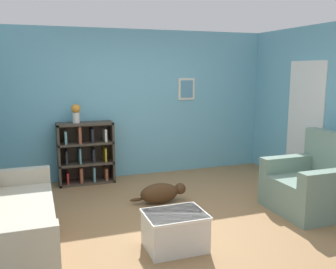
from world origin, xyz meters
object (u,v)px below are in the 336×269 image
couch (6,226)px  recliner_chair (313,185)px  vase (76,112)px  dog (161,193)px  coffee_table (175,230)px  bookshelf (86,153)px

couch → recliner_chair: bearing=-1.0°
recliner_chair → vase: (-2.88, 2.33, 0.85)m
dog → coffee_table: bearing=-102.5°
coffee_table → dog: (0.31, 1.38, -0.07)m
vase → dog: bearing=-52.6°
bookshelf → recliner_chair: recliner_chair is taller
couch → coffee_table: couch is taller
bookshelf → vase: bearing=-170.8°
dog → recliner_chair: bearing=-28.0°
couch → recliner_chair: size_ratio=1.92×
bookshelf → dog: 1.67m
bookshelf → vase: (-0.14, -0.02, 0.70)m
bookshelf → coffee_table: (0.58, -2.74, -0.30)m
recliner_chair → dog: recliner_chair is taller
couch → coffee_table: 1.77m
bookshelf → couch: bearing=-116.2°
recliner_chair → coffee_table: bearing=-169.6°
couch → dog: couch is taller
bookshelf → coffee_table: 2.82m
coffee_table → dog: bearing=77.5°
recliner_chair → bookshelf: bearing=139.5°
couch → vase: bearing=66.5°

